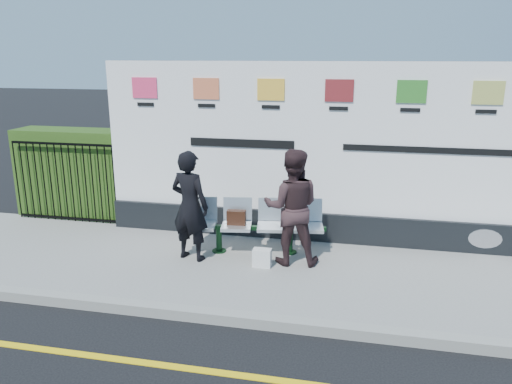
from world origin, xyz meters
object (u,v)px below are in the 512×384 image
bench (254,238)px  billboard (336,167)px  woman_right (292,207)px  woman_left (190,206)px

bench → billboard: bearing=24.7°
billboard → woman_right: 1.30m
billboard → bench: billboard is taller
billboard → woman_left: bearing=-149.4°
bench → woman_left: 1.20m
billboard → bench: 1.81m
billboard → bench: size_ratio=3.65×
woman_left → woman_right: woman_right is taller
billboard → woman_right: (-0.58, -1.09, -0.41)m
billboard → woman_right: bearing=-118.2°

